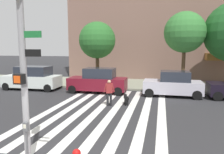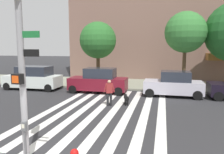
{
  "view_description": "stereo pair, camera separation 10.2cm",
  "coord_description": "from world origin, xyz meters",
  "px_view_note": "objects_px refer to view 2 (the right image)",
  "views": [
    {
      "loc": [
        2.94,
        -5.61,
        3.57
      ],
      "look_at": [
        0.12,
        6.58,
        1.9
      ],
      "focal_mm": 34.34,
      "sensor_mm": 36.0,
      "label": 1
    },
    {
      "loc": [
        3.04,
        -5.58,
        3.57
      ],
      "look_at": [
        0.12,
        6.58,
        1.9
      ],
      "focal_mm": 34.34,
      "sensor_mm": 36.0,
      "label": 2
    }
  ],
  "objects_px": {
    "parking_meter_second_along": "(25,138)",
    "parked_car_near_curb": "(33,78)",
    "parked_car_third_in_line": "(173,84)",
    "pedestrian_dog_walker": "(109,91)",
    "parked_car_behind_first": "(99,81)",
    "street_tree_nearest": "(98,40)",
    "traffic_light_pole": "(20,50)",
    "dog_on_leash": "(126,98)",
    "street_tree_middle": "(185,32)"
  },
  "relations": [
    {
      "from": "dog_on_leash",
      "to": "street_tree_middle",
      "type": "bearing_deg",
      "value": 56.65
    },
    {
      "from": "traffic_light_pole",
      "to": "street_tree_nearest",
      "type": "relative_size",
      "value": 0.98
    },
    {
      "from": "traffic_light_pole",
      "to": "parked_car_third_in_line",
      "type": "height_order",
      "value": "traffic_light_pole"
    },
    {
      "from": "parked_car_near_curb",
      "to": "street_tree_nearest",
      "type": "xyz_separation_m",
      "value": [
        5.02,
        3.03,
        3.33
      ]
    },
    {
      "from": "traffic_light_pole",
      "to": "parked_car_near_curb",
      "type": "xyz_separation_m",
      "value": [
        -7.22,
        11.3,
        -2.54
      ]
    },
    {
      "from": "parking_meter_second_along",
      "to": "parked_car_third_in_line",
      "type": "bearing_deg",
      "value": 68.07
    },
    {
      "from": "parked_car_near_curb",
      "to": "street_tree_nearest",
      "type": "distance_m",
      "value": 6.75
    },
    {
      "from": "parked_car_third_in_line",
      "to": "street_tree_middle",
      "type": "distance_m",
      "value": 4.91
    },
    {
      "from": "parked_car_third_in_line",
      "to": "pedestrian_dog_walker",
      "type": "xyz_separation_m",
      "value": [
        -4.01,
        -3.77,
        0.03
      ]
    },
    {
      "from": "pedestrian_dog_walker",
      "to": "dog_on_leash",
      "type": "relative_size",
      "value": 1.75
    },
    {
      "from": "traffic_light_pole",
      "to": "parked_car_third_in_line",
      "type": "distance_m",
      "value": 12.49
    },
    {
      "from": "parked_car_near_curb",
      "to": "dog_on_leash",
      "type": "distance_m",
      "value": 9.45
    },
    {
      "from": "parked_car_behind_first",
      "to": "street_tree_nearest",
      "type": "height_order",
      "value": "street_tree_nearest"
    },
    {
      "from": "parking_meter_second_along",
      "to": "parked_car_third_in_line",
      "type": "distance_m",
      "value": 12.26
    },
    {
      "from": "parked_car_near_curb",
      "to": "pedestrian_dog_walker",
      "type": "distance_m",
      "value": 8.71
    },
    {
      "from": "street_tree_nearest",
      "to": "pedestrian_dog_walker",
      "type": "distance_m",
      "value": 8.11
    },
    {
      "from": "parked_car_third_in_line",
      "to": "dog_on_leash",
      "type": "height_order",
      "value": "parked_car_third_in_line"
    },
    {
      "from": "parking_meter_second_along",
      "to": "parked_car_near_curb",
      "type": "relative_size",
      "value": 0.28
    },
    {
      "from": "street_tree_middle",
      "to": "pedestrian_dog_walker",
      "type": "relative_size",
      "value": 3.95
    },
    {
      "from": "parked_car_near_curb",
      "to": "street_tree_nearest",
      "type": "bearing_deg",
      "value": 31.12
    },
    {
      "from": "parked_car_third_in_line",
      "to": "street_tree_nearest",
      "type": "relative_size",
      "value": 0.72
    },
    {
      "from": "traffic_light_pole",
      "to": "parking_meter_second_along",
      "type": "height_order",
      "value": "traffic_light_pole"
    },
    {
      "from": "parked_car_third_in_line",
      "to": "street_tree_middle",
      "type": "relative_size",
      "value": 0.66
    },
    {
      "from": "street_tree_middle",
      "to": "pedestrian_dog_walker",
      "type": "xyz_separation_m",
      "value": [
        -4.94,
        -6.47,
        -3.97
      ]
    },
    {
      "from": "traffic_light_pole",
      "to": "parked_car_near_curb",
      "type": "distance_m",
      "value": 13.65
    },
    {
      "from": "pedestrian_dog_walker",
      "to": "street_tree_nearest",
      "type": "bearing_deg",
      "value": 112.53
    },
    {
      "from": "street_tree_middle",
      "to": "pedestrian_dog_walker",
      "type": "distance_m",
      "value": 9.06
    },
    {
      "from": "parking_meter_second_along",
      "to": "pedestrian_dog_walker",
      "type": "bearing_deg",
      "value": 85.71
    },
    {
      "from": "parking_meter_second_along",
      "to": "traffic_light_pole",
      "type": "bearing_deg",
      "value": 128.25
    },
    {
      "from": "parked_car_near_curb",
      "to": "traffic_light_pole",
      "type": "bearing_deg",
      "value": -57.43
    },
    {
      "from": "parked_car_behind_first",
      "to": "street_tree_middle",
      "type": "height_order",
      "value": "street_tree_middle"
    },
    {
      "from": "pedestrian_dog_walker",
      "to": "parked_car_behind_first",
      "type": "bearing_deg",
      "value": 116.2
    },
    {
      "from": "traffic_light_pole",
      "to": "parked_car_near_curb",
      "type": "relative_size",
      "value": 1.18
    },
    {
      "from": "parked_car_near_curb",
      "to": "parked_car_third_in_line",
      "type": "bearing_deg",
      "value": -0.01
    },
    {
      "from": "parking_meter_second_along",
      "to": "street_tree_nearest",
      "type": "height_order",
      "value": "street_tree_nearest"
    },
    {
      "from": "parked_car_near_curb",
      "to": "dog_on_leash",
      "type": "height_order",
      "value": "parked_car_near_curb"
    },
    {
      "from": "parking_meter_second_along",
      "to": "pedestrian_dog_walker",
      "type": "height_order",
      "value": "pedestrian_dog_walker"
    },
    {
      "from": "street_tree_middle",
      "to": "street_tree_nearest",
      "type": "bearing_deg",
      "value": 177.54
    },
    {
      "from": "parking_meter_second_along",
      "to": "parked_car_third_in_line",
      "type": "height_order",
      "value": "parked_car_third_in_line"
    },
    {
      "from": "parked_car_near_curb",
      "to": "parked_car_behind_first",
      "type": "xyz_separation_m",
      "value": [
        5.99,
        -0.0,
        -0.04
      ]
    },
    {
      "from": "traffic_light_pole",
      "to": "parking_meter_second_along",
      "type": "distance_m",
      "value": 2.49
    },
    {
      "from": "parked_car_near_curb",
      "to": "parked_car_third_in_line",
      "type": "distance_m",
      "value": 11.85
    },
    {
      "from": "parking_meter_second_along",
      "to": "parked_car_third_in_line",
      "type": "xyz_separation_m",
      "value": [
        4.58,
        11.37,
        -0.13
      ]
    },
    {
      "from": "parked_car_third_in_line",
      "to": "dog_on_leash",
      "type": "xyz_separation_m",
      "value": [
        -3.01,
        -3.3,
        -0.45
      ]
    },
    {
      "from": "traffic_light_pole",
      "to": "street_tree_nearest",
      "type": "xyz_separation_m",
      "value": [
        -2.2,
        14.33,
        0.79
      ]
    },
    {
      "from": "traffic_light_pole",
      "to": "parked_car_near_curb",
      "type": "height_order",
      "value": "traffic_light_pole"
    },
    {
      "from": "parked_car_third_in_line",
      "to": "street_tree_nearest",
      "type": "xyz_separation_m",
      "value": [
        -6.83,
        3.03,
        3.42
      ]
    },
    {
      "from": "parking_meter_second_along",
      "to": "parked_car_third_in_line",
      "type": "relative_size",
      "value": 0.32
    },
    {
      "from": "parked_car_third_in_line",
      "to": "pedestrian_dog_walker",
      "type": "distance_m",
      "value": 5.5
    },
    {
      "from": "pedestrian_dog_walker",
      "to": "dog_on_leash",
      "type": "bearing_deg",
      "value": 25.3
    }
  ]
}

